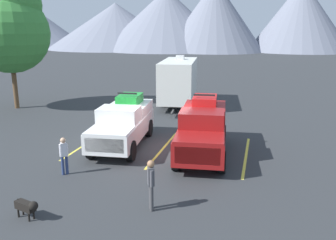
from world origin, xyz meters
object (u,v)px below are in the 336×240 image
at_px(camper_trailer_a, 179,80).
at_px(pickup_truck_a, 124,122).
at_px(person_b, 64,153).
at_px(dog, 28,206).
at_px(pickup_truck_b, 203,128).
at_px(person_a, 151,182).

bearing_deg(camper_trailer_a, pickup_truck_a, -92.60).
relative_size(person_b, dog, 1.58).
bearing_deg(dog, pickup_truck_b, 60.41).
xyz_separation_m(pickup_truck_a, dog, (-0.16, -7.55, -0.73)).
bearing_deg(pickup_truck_a, pickup_truck_b, -3.45).
relative_size(pickup_truck_a, person_b, 3.75).
xyz_separation_m(person_b, dog, (0.73, -3.41, -0.46)).
xyz_separation_m(camper_trailer_a, dog, (-0.62, -17.60, -1.51)).
distance_m(camper_trailer_a, dog, 17.67).
xyz_separation_m(pickup_truck_a, camper_trailer_a, (0.46, 10.05, 0.78)).
height_order(pickup_truck_a, pickup_truck_b, pickup_truck_b).
height_order(pickup_truck_b, camper_trailer_a, camper_trailer_a).
xyz_separation_m(pickup_truck_b, dog, (-4.15, -7.31, -0.80)).
xyz_separation_m(pickup_truck_a, person_b, (-0.89, -4.15, -0.28)).
distance_m(camper_trailer_a, person_a, 16.36).
height_order(camper_trailer_a, dog, camper_trailer_a).
distance_m(person_a, person_b, 4.60).
bearing_deg(pickup_truck_b, pickup_truck_a, 176.55).
relative_size(pickup_truck_b, dog, 6.21).
bearing_deg(camper_trailer_a, pickup_truck_b, -71.03).
relative_size(pickup_truck_a, person_a, 3.40).
height_order(person_a, dog, person_a).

